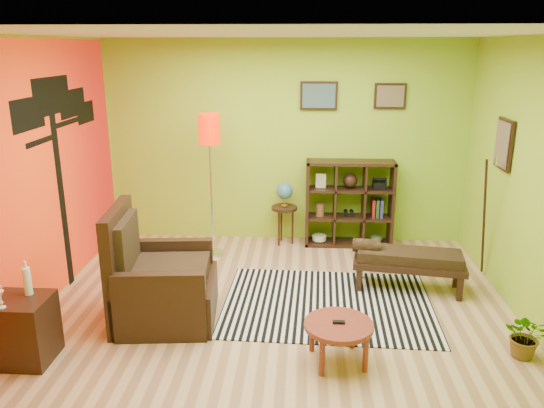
# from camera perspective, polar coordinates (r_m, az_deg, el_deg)

# --- Properties ---
(ground) EXTENTS (5.00, 5.00, 0.00)m
(ground) POSITION_cam_1_polar(r_m,az_deg,el_deg) (5.72, 0.56, -11.45)
(ground) COLOR tan
(ground) RESTS_ON ground
(room_shell) EXTENTS (5.04, 4.54, 2.82)m
(room_shell) POSITION_cam_1_polar(r_m,az_deg,el_deg) (5.14, -0.41, 6.63)
(room_shell) COLOR #93C228
(room_shell) RESTS_ON ground
(zebra_rug) EXTENTS (2.30, 1.76, 0.01)m
(zebra_rug) POSITION_cam_1_polar(r_m,az_deg,el_deg) (5.89, 6.00, -10.60)
(zebra_rug) COLOR silver
(zebra_rug) RESTS_ON ground
(coffee_table) EXTENTS (0.61, 0.61, 0.39)m
(coffee_table) POSITION_cam_1_polar(r_m,az_deg,el_deg) (4.80, 7.18, -13.13)
(coffee_table) COLOR maroon
(coffee_table) RESTS_ON ground
(armchair) EXTENTS (1.07, 1.07, 1.19)m
(armchair) POSITION_cam_1_polar(r_m,az_deg,el_deg) (5.55, -12.12, -8.61)
(armchair) COLOR black
(armchair) RESTS_ON ground
(side_cabinet) EXTENTS (0.50, 0.46, 0.91)m
(side_cabinet) POSITION_cam_1_polar(r_m,az_deg,el_deg) (5.27, -25.26, -12.08)
(side_cabinet) COLOR black
(side_cabinet) RESTS_ON ground
(floor_lamp) EXTENTS (0.28, 0.28, 1.88)m
(floor_lamp) POSITION_cam_1_polar(r_m,az_deg,el_deg) (6.79, -6.73, 6.63)
(floor_lamp) COLOR silver
(floor_lamp) RESTS_ON ground
(globe_table) EXTENTS (0.36, 0.36, 0.88)m
(globe_table) POSITION_cam_1_polar(r_m,az_deg,el_deg) (7.34, 1.35, 0.65)
(globe_table) COLOR black
(globe_table) RESTS_ON ground
(cube_shelf) EXTENTS (1.20, 0.35, 1.20)m
(cube_shelf) POSITION_cam_1_polar(r_m,az_deg,el_deg) (7.41, 8.40, 0.05)
(cube_shelf) COLOR black
(cube_shelf) RESTS_ON ground
(bench) EXTENTS (1.29, 0.62, 0.58)m
(bench) POSITION_cam_1_polar(r_m,az_deg,el_deg) (6.24, 14.22, -5.77)
(bench) COLOR black
(bench) RESTS_ON ground
(potted_plant) EXTENTS (0.49, 0.52, 0.33)m
(potted_plant) POSITION_cam_1_polar(r_m,az_deg,el_deg) (5.40, 25.64, -13.08)
(potted_plant) COLOR #26661E
(potted_plant) RESTS_ON ground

